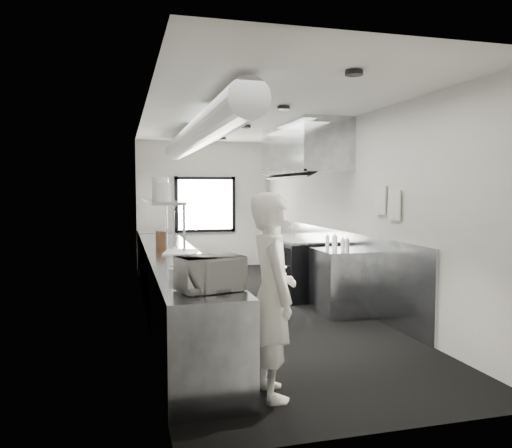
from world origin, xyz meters
TOP-DOWN VIEW (x-y plane):
  - floor at (0.00, 0.00)m, footprint 3.00×8.00m
  - ceiling at (0.00, 0.00)m, footprint 3.00×8.00m
  - wall_back at (0.00, 4.00)m, footprint 3.00×0.02m
  - wall_front at (0.00, -4.00)m, footprint 3.00×0.02m
  - wall_left at (-1.50, 0.00)m, footprint 0.02×8.00m
  - wall_right at (1.50, 0.00)m, footprint 0.02×8.00m
  - wall_cladding at (1.48, 0.30)m, footprint 0.03×5.50m
  - hvac_duct at (-0.70, 0.40)m, footprint 0.40×6.40m
  - service_window at (0.00, 3.96)m, footprint 1.36×0.05m
  - exhaust_hood at (1.10, 0.70)m, footprint 0.81×2.20m
  - prep_counter at (-1.15, -0.50)m, footprint 0.70×6.00m
  - pass_shelf at (-1.19, 1.00)m, footprint 0.45×3.00m
  - range at (1.04, 0.70)m, footprint 0.88×1.60m
  - bottle_station at (1.15, -0.70)m, footprint 0.65×0.80m
  - far_work_table at (-1.15, 3.20)m, footprint 0.70×1.20m
  - notice_sheet_a at (1.47, -1.20)m, footprint 0.02×0.28m
  - notice_sheet_b at (1.47, -1.55)m, footprint 0.02×0.28m
  - line_cook at (-0.60, -3.16)m, footprint 0.42×0.63m
  - microwave at (-1.10, -3.03)m, footprint 0.56×0.48m
  - deli_tub_a at (-1.32, -2.40)m, footprint 0.16×0.16m
  - deli_tub_b at (-1.28, -2.24)m, footprint 0.20×0.20m
  - newspaper at (-0.98, -1.67)m, footprint 0.32×0.39m
  - small_plate at (-1.06, -1.38)m, footprint 0.24×0.24m
  - pastry at (-1.06, -1.38)m, footprint 0.08×0.08m
  - cutting_board at (-1.05, -0.45)m, footprint 0.54×0.64m
  - knife_block at (-1.26, 0.26)m, footprint 0.14×0.23m
  - plate_stack_a at (-1.22, 0.29)m, footprint 0.24×0.24m
  - plate_stack_b at (-1.23, 0.72)m, footprint 0.28×0.28m
  - plate_stack_c at (-1.20, 1.06)m, footprint 0.29×0.29m
  - plate_stack_d at (-1.17, 1.57)m, footprint 0.25×0.25m
  - squeeze_bottle_a at (1.08, -1.04)m, footprint 0.07×0.07m
  - squeeze_bottle_b at (1.11, -0.84)m, footprint 0.06×0.06m
  - squeeze_bottle_c at (1.07, -0.67)m, footprint 0.08×0.08m
  - squeeze_bottle_d at (1.10, -0.57)m, footprint 0.07×0.07m
  - squeeze_bottle_e at (1.08, -0.38)m, footprint 0.07×0.07m

SIDE VIEW (x-z plane):
  - floor at x=0.00m, z-range -0.01..0.01m
  - prep_counter at x=-1.15m, z-range 0.00..0.90m
  - bottle_station at x=1.15m, z-range 0.00..0.90m
  - far_work_table at x=-1.15m, z-range 0.00..0.90m
  - range at x=1.04m, z-range 0.00..0.94m
  - wall_cladding at x=1.48m, z-range 0.00..1.10m
  - line_cook at x=-0.60m, z-range 0.00..1.72m
  - newspaper at x=-0.98m, z-range 0.90..0.91m
  - small_plate at x=-1.06m, z-range 0.90..0.92m
  - cutting_board at x=-1.05m, z-range 0.90..0.92m
  - deli_tub_a at x=-1.32m, z-range 0.90..1.00m
  - deli_tub_b at x=-1.28m, z-range 0.90..1.01m
  - pastry at x=-1.06m, z-range 0.92..1.00m
  - squeeze_bottle_b at x=1.11m, z-range 0.90..1.06m
  - squeeze_bottle_e at x=1.08m, z-range 0.90..1.07m
  - squeeze_bottle_d at x=1.10m, z-range 0.90..1.08m
  - squeeze_bottle_a at x=1.08m, z-range 0.90..1.08m
  - squeeze_bottle_c at x=1.07m, z-range 0.90..1.09m
  - knife_block at x=-1.26m, z-range 0.90..1.13m
  - microwave at x=-1.10m, z-range 0.90..1.19m
  - service_window at x=0.00m, z-range 0.77..2.02m
  - wall_back at x=0.00m, z-range 0.00..2.80m
  - wall_front at x=0.00m, z-range 0.00..2.80m
  - wall_left at x=-1.50m, z-range 0.00..2.80m
  - wall_right at x=1.50m, z-range 0.00..2.80m
  - pass_shelf at x=-1.19m, z-range 1.20..1.88m
  - notice_sheet_b at x=1.47m, z-range 1.36..1.74m
  - notice_sheet_a at x=1.47m, z-range 1.41..1.79m
  - plate_stack_a at x=-1.22m, z-range 1.57..1.84m
  - plate_stack_b at x=-1.23m, z-range 1.57..1.89m
  - plate_stack_d at x=-1.17m, z-range 1.57..1.92m
  - plate_stack_c at x=-1.20m, z-range 1.57..1.94m
  - exhaust_hood at x=1.10m, z-range 1.95..2.83m
  - hvac_duct at x=-0.70m, z-range 2.35..2.75m
  - ceiling at x=0.00m, z-range 2.79..2.80m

